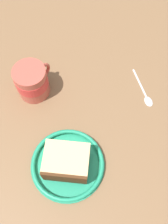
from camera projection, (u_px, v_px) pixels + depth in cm
name	position (u px, v px, depth cm)	size (l,w,h in cm)	color
ground_plane	(83.00, 141.00, 62.46)	(151.22, 151.22, 2.80)	brown
small_plate	(68.00, 164.00, 57.67)	(16.99, 16.99, 1.86)	#1E8C66
cake_slice	(67.00, 162.00, 54.83)	(12.15, 11.52, 6.12)	#472814
tea_mug	(32.00, 81.00, 62.98)	(10.13, 8.22, 8.84)	#BF4C3F
teaspoon	(146.00, 95.00, 66.20)	(3.02, 11.96, 0.80)	silver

